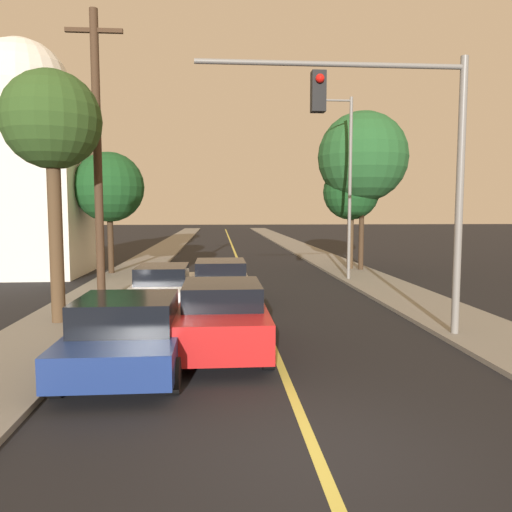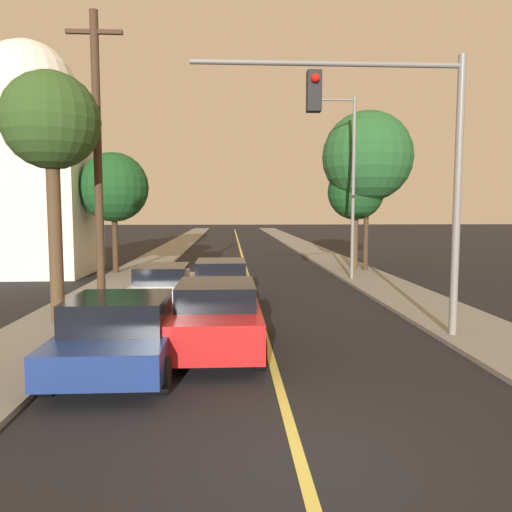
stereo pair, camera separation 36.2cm
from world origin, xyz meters
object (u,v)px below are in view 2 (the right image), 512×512
object	(u,v)px
car_outer_lane_second	(163,286)
tree_left_near	(51,125)
streetlamp_right	(345,164)
domed_building_left	(31,166)
car_outer_lane_front	(121,333)
tree_right_far	(367,157)
utility_pole_left	(98,158)
car_near_lane_second	(221,280)
traffic_signal_mast	(396,143)
tree_left_far	(114,187)
car_near_lane_front	(217,316)
tree_right_near	(356,192)

from	to	relation	value
car_outer_lane_second	tree_left_near	xyz separation A→B (m)	(-2.51, -2.14, 4.56)
streetlamp_right	domed_building_left	size ratio (longest dim) A/B	0.70
car_outer_lane_front	tree_right_far	xyz separation A→B (m)	(8.78, 14.75, 4.91)
utility_pole_left	domed_building_left	distance (m)	11.11
car_near_lane_second	traffic_signal_mast	distance (m)	7.75
streetlamp_right	tree_right_far	size ratio (longest dim) A/B	0.99
tree_left_far	tree_right_far	xyz separation A→B (m)	(12.09, 0.43, 1.53)
car_near_lane_front	tree_right_far	xyz separation A→B (m)	(7.00, 13.52, 4.86)
tree_left_near	car_near_lane_second	bearing A→B (deg)	37.83
streetlamp_right	domed_building_left	bearing A→B (deg)	166.41
tree_left_near	tree_right_near	distance (m)	15.74
car_outer_lane_second	tree_right_far	distance (m)	13.30
car_near_lane_front	domed_building_left	size ratio (longest dim) A/B	0.40
tree_right_far	car_outer_lane_front	bearing A→B (deg)	-120.76
streetlamp_right	domed_building_left	world-z (taller)	domed_building_left
utility_pole_left	tree_right_near	xyz separation A→B (m)	(10.09, 9.81, -0.64)
tree_right_far	domed_building_left	xyz separation A→B (m)	(-16.10, 0.27, -0.50)
car_near_lane_second	car_outer_lane_front	xyz separation A→B (m)	(-1.78, -7.27, 0.02)
car_near_lane_front	traffic_signal_mast	world-z (taller)	traffic_signal_mast
tree_left_near	car_near_lane_front	bearing A→B (deg)	-32.18
car_outer_lane_front	streetlamp_right	distance (m)	14.14
traffic_signal_mast	tree_right_far	distance (m)	13.16
traffic_signal_mast	tree_left_far	xyz separation A→B (m)	(-9.20, 12.37, -0.47)
car_outer_lane_front	tree_right_far	distance (m)	17.85
car_near_lane_second	streetlamp_right	xyz separation A→B (m)	(5.14, 4.31, 4.27)
car_outer_lane_second	car_near_lane_second	bearing A→B (deg)	33.77
car_outer_lane_front	domed_building_left	world-z (taller)	domed_building_left
car_outer_lane_front	utility_pole_left	size ratio (longest dim) A/B	0.48
car_outer_lane_second	domed_building_left	size ratio (longest dim) A/B	0.41
car_near_lane_second	utility_pole_left	size ratio (longest dim) A/B	0.52
tree_right_near	domed_building_left	distance (m)	15.73
tree_right_far	domed_building_left	size ratio (longest dim) A/B	0.71
car_outer_lane_front	domed_building_left	bearing A→B (deg)	116.00
traffic_signal_mast	streetlamp_right	size ratio (longest dim) A/B	0.84
utility_pole_left	tree_right_near	world-z (taller)	utility_pole_left
car_near_lane_second	car_outer_lane_second	bearing A→B (deg)	-146.23
car_outer_lane_front	car_outer_lane_second	xyz separation A→B (m)	(0.00, 6.08, -0.03)
utility_pole_left	tree_left_near	xyz separation A→B (m)	(-0.78, -1.50, 0.69)
traffic_signal_mast	tree_left_near	size ratio (longest dim) A/B	0.99
utility_pole_left	tree_right_far	bearing A→B (deg)	41.56
car_outer_lane_front	streetlamp_right	xyz separation A→B (m)	(6.93, 11.57, 4.24)
streetlamp_right	tree_left_far	world-z (taller)	streetlamp_right
car_outer_lane_front	utility_pole_left	world-z (taller)	utility_pole_left
tree_left_far	utility_pole_left	bearing A→B (deg)	-79.94
car_outer_lane_front	car_near_lane_second	bearing A→B (deg)	76.22
utility_pole_left	tree_right_far	distance (m)	14.09
car_outer_lane_front	utility_pole_left	xyz separation A→B (m)	(-1.73, 5.43, 3.84)
utility_pole_left	tree_left_near	world-z (taller)	utility_pole_left
car_near_lane_second	tree_left_near	bearing A→B (deg)	-142.17
car_near_lane_front	car_outer_lane_second	xyz separation A→B (m)	(-1.78, 4.84, -0.08)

